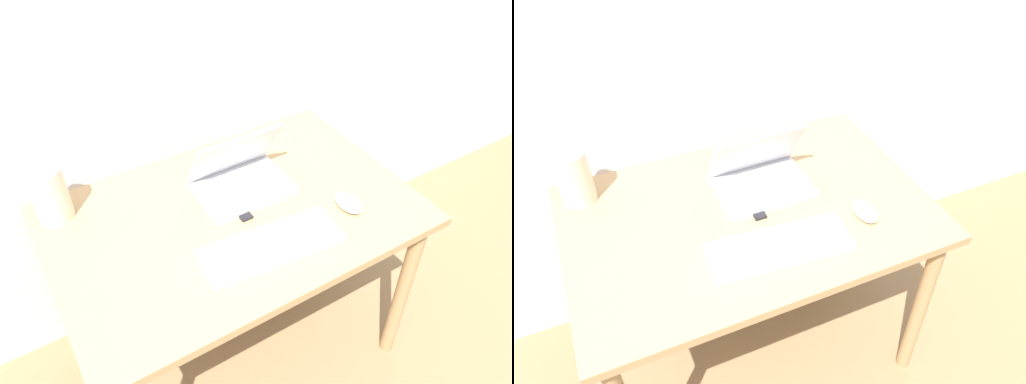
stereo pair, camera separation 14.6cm
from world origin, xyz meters
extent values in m
cube|color=tan|center=(0.00, 0.37, 0.72)|extent=(1.12, 0.74, 0.03)
cylinder|color=tan|center=(0.50, 0.06, 0.35)|extent=(0.05, 0.05, 0.71)
cylinder|color=tan|center=(-0.50, 0.68, 0.35)|extent=(0.05, 0.05, 0.71)
cylinder|color=tan|center=(0.50, 0.68, 0.35)|extent=(0.05, 0.05, 0.71)
cube|color=silver|center=(0.08, 0.45, 0.75)|extent=(0.30, 0.22, 0.02)
cube|color=#B7B7BC|center=(0.08, 0.44, 0.76)|extent=(0.24, 0.12, 0.00)
cube|color=silver|center=(0.08, 0.50, 0.85)|extent=(0.30, 0.12, 0.19)
cube|color=black|center=(0.08, 0.51, 0.85)|extent=(0.26, 0.09, 0.16)
cube|color=white|center=(0.02, 0.18, 0.75)|extent=(0.42, 0.18, 0.02)
cube|color=silver|center=(0.02, 0.18, 0.76)|extent=(0.39, 0.15, 0.00)
ellipsoid|color=white|center=(0.32, 0.21, 0.75)|extent=(0.06, 0.11, 0.03)
cylinder|color=beige|center=(-0.47, 0.63, 0.83)|extent=(0.11, 0.11, 0.18)
cone|color=beige|center=(-0.47, 0.63, 0.95)|extent=(0.10, 0.10, 0.08)
cube|color=black|center=(0.02, 0.34, 0.74)|extent=(0.04, 0.06, 0.01)
camera|label=1|loc=(-0.53, -0.63, 1.79)|focal=35.00mm
camera|label=2|loc=(-0.40, -0.69, 1.79)|focal=35.00mm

